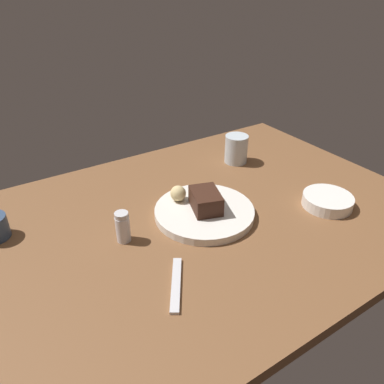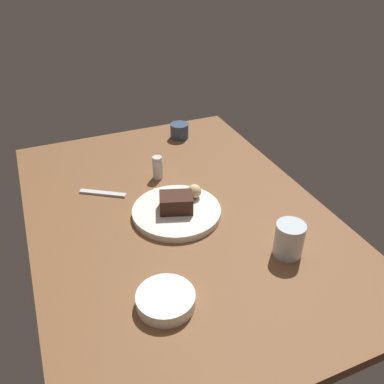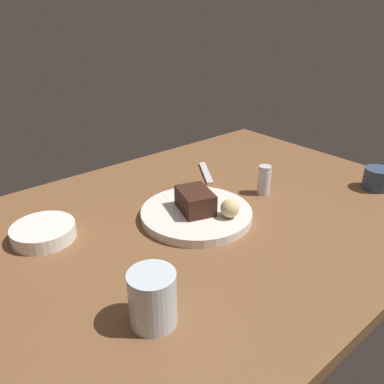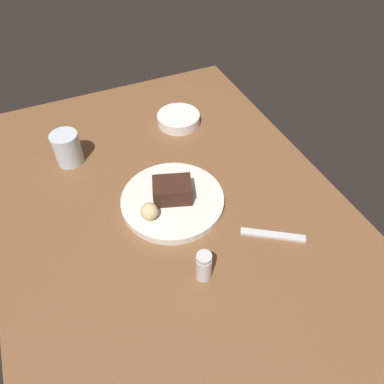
{
  "view_description": "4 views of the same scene",
  "coord_description": "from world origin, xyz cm",
  "px_view_note": "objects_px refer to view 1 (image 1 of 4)",
  "views": [
    {
      "loc": [
        44.3,
        65.46,
        57.81
      ],
      "look_at": [
        -0.74,
        -4.64,
        7.48
      ],
      "focal_mm": 34.37,
      "sensor_mm": 36.0,
      "label": 1
    },
    {
      "loc": [
        -90.79,
        33.43,
        74.38
      ],
      "look_at": [
        -0.13,
        -4.62,
        8.95
      ],
      "focal_mm": 38.03,
      "sensor_mm": 36.0,
      "label": 2
    },
    {
      "loc": [
        -52.73,
        -58.44,
        48.12
      ],
      "look_at": [
        1.27,
        5.1,
        7.26
      ],
      "focal_mm": 36.11,
      "sensor_mm": 36.0,
      "label": 3
    },
    {
      "loc": [
        55.79,
        -19.28,
        72.05
      ],
      "look_at": [
        0.91,
        5.12,
        7.23
      ],
      "focal_mm": 33.79,
      "sensor_mm": 36.0,
      "label": 4
    }
  ],
  "objects_px": {
    "chocolate_cake_slice": "(206,201)",
    "bread_roll": "(178,193)",
    "dessert_plate": "(204,212)",
    "water_glass": "(236,149)",
    "dessert_spoon": "(176,284)",
    "salt_shaker": "(123,227)",
    "side_bowl": "(327,201)"
  },
  "relations": [
    {
      "from": "dessert_plate",
      "to": "chocolate_cake_slice",
      "type": "height_order",
      "value": "chocolate_cake_slice"
    },
    {
      "from": "dessert_plate",
      "to": "water_glass",
      "type": "distance_m",
      "value": 0.34
    },
    {
      "from": "bread_roll",
      "to": "salt_shaker",
      "type": "relative_size",
      "value": 0.55
    },
    {
      "from": "chocolate_cake_slice",
      "to": "bread_roll",
      "type": "distance_m",
      "value": 0.08
    },
    {
      "from": "salt_shaker",
      "to": "side_bowl",
      "type": "relative_size",
      "value": 0.58
    },
    {
      "from": "chocolate_cake_slice",
      "to": "side_bowl",
      "type": "relative_size",
      "value": 0.71
    },
    {
      "from": "dessert_plate",
      "to": "side_bowl",
      "type": "bearing_deg",
      "value": 154.94
    },
    {
      "from": "water_glass",
      "to": "dessert_spoon",
      "type": "relative_size",
      "value": 0.61
    },
    {
      "from": "chocolate_cake_slice",
      "to": "water_glass",
      "type": "distance_m",
      "value": 0.33
    },
    {
      "from": "salt_shaker",
      "to": "side_bowl",
      "type": "distance_m",
      "value": 0.55
    },
    {
      "from": "water_glass",
      "to": "dessert_spoon",
      "type": "distance_m",
      "value": 0.59
    },
    {
      "from": "chocolate_cake_slice",
      "to": "salt_shaker",
      "type": "bearing_deg",
      "value": -4.81
    },
    {
      "from": "dessert_plate",
      "to": "bread_roll",
      "type": "relative_size",
      "value": 6.11
    },
    {
      "from": "side_bowl",
      "to": "bread_roll",
      "type": "bearing_deg",
      "value": -32.15
    },
    {
      "from": "chocolate_cake_slice",
      "to": "salt_shaker",
      "type": "distance_m",
      "value": 0.22
    },
    {
      "from": "chocolate_cake_slice",
      "to": "water_glass",
      "type": "bearing_deg",
      "value": -142.07
    },
    {
      "from": "dessert_plate",
      "to": "bread_roll",
      "type": "xyz_separation_m",
      "value": [
        0.04,
        -0.07,
        0.03
      ]
    },
    {
      "from": "dessert_plate",
      "to": "chocolate_cake_slice",
      "type": "distance_m",
      "value": 0.03
    },
    {
      "from": "chocolate_cake_slice",
      "to": "salt_shaker",
      "type": "relative_size",
      "value": 1.21
    },
    {
      "from": "bread_roll",
      "to": "salt_shaker",
      "type": "xyz_separation_m",
      "value": [
        0.18,
        0.05,
        -0.0
      ]
    },
    {
      "from": "dessert_plate",
      "to": "chocolate_cake_slice",
      "type": "bearing_deg",
      "value": 148.24
    },
    {
      "from": "bread_roll",
      "to": "dessert_spoon",
      "type": "height_order",
      "value": "bread_roll"
    },
    {
      "from": "dessert_spoon",
      "to": "chocolate_cake_slice",
      "type": "bearing_deg",
      "value": 165.18
    },
    {
      "from": "bread_roll",
      "to": "water_glass",
      "type": "xyz_separation_m",
      "value": [
        -0.3,
        -0.13,
        0.0
      ]
    },
    {
      "from": "water_glass",
      "to": "dessert_spoon",
      "type": "height_order",
      "value": "water_glass"
    },
    {
      "from": "dessert_plate",
      "to": "water_glass",
      "type": "xyz_separation_m",
      "value": [
        -0.27,
        -0.2,
        0.04
      ]
    },
    {
      "from": "dessert_plate",
      "to": "bread_roll",
      "type": "distance_m",
      "value": 0.09
    },
    {
      "from": "salt_shaker",
      "to": "side_bowl",
      "type": "height_order",
      "value": "salt_shaker"
    },
    {
      "from": "bread_roll",
      "to": "salt_shaker",
      "type": "height_order",
      "value": "salt_shaker"
    },
    {
      "from": "dessert_plate",
      "to": "water_glass",
      "type": "height_order",
      "value": "water_glass"
    },
    {
      "from": "chocolate_cake_slice",
      "to": "side_bowl",
      "type": "height_order",
      "value": "chocolate_cake_slice"
    },
    {
      "from": "bread_roll",
      "to": "side_bowl",
      "type": "bearing_deg",
      "value": 147.85
    }
  ]
}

